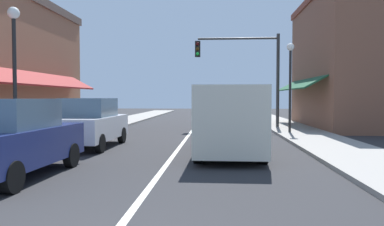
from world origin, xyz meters
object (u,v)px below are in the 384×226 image
street_lamp_right_mid (290,72)px  street_lamp_left_near (14,55)px  parked_car_nearest_left (11,139)px  parked_car_second_left (90,123)px  traffic_signal_mast_arm (248,64)px  van_in_lane (230,118)px

street_lamp_right_mid → street_lamp_left_near: bearing=-143.1°
parked_car_nearest_left → parked_car_second_left: 5.20m
street_lamp_right_mid → traffic_signal_mast_arm: bearing=117.0°
van_in_lane → parked_car_second_left: bearing=165.0°
parked_car_second_left → traffic_signal_mast_arm: traffic_signal_mast_arm is taller
van_in_lane → traffic_signal_mast_arm: traffic_signal_mast_arm is taller
parked_car_nearest_left → parked_car_second_left: bearing=91.4°
van_in_lane → street_lamp_right_mid: 7.50m
parked_car_second_left → street_lamp_right_mid: 9.78m
street_lamp_left_near → van_in_lane: bearing=5.9°
parked_car_nearest_left → street_lamp_left_near: size_ratio=0.91×
traffic_signal_mast_arm → van_in_lane: bearing=-97.9°
traffic_signal_mast_arm → street_lamp_left_near: bearing=-126.8°
street_lamp_left_near → traffic_signal_mast_arm: bearing=53.2°
parked_car_second_left → street_lamp_right_mid: size_ratio=0.94×
parked_car_second_left → street_lamp_right_mid: (8.04, 5.15, 2.11)m
parked_car_nearest_left → van_in_lane: bearing=38.9°
van_in_lane → traffic_signal_mast_arm: 10.37m
parked_car_nearest_left → street_lamp_left_near: (-1.60, 3.11, 2.20)m
parked_car_nearest_left → street_lamp_right_mid: street_lamp_right_mid is taller
parked_car_second_left → street_lamp_left_near: 3.44m
van_in_lane → street_lamp_left_near: size_ratio=1.15×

